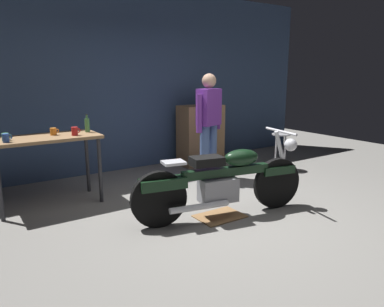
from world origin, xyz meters
name	(u,v)px	position (x,y,z in m)	size (l,w,h in m)	color
ground_plane	(225,218)	(0.00, 0.00, 0.00)	(12.00, 12.00, 0.00)	gray
back_wall	(124,80)	(0.00, 2.80, 1.55)	(8.00, 0.12, 3.10)	#384C70
workbench	(46,145)	(-1.61, 1.61, 0.79)	(1.30, 0.64, 0.90)	#99724C
motorcycle	(223,180)	(0.00, 0.05, 0.45)	(2.16, 0.73, 1.00)	black
person_standing	(209,122)	(0.78, 1.41, 0.93)	(0.55, 0.32, 1.67)	#486198
shop_stool	(281,142)	(2.20, 1.19, 0.50)	(0.32, 0.32, 0.64)	#B2B2B7
wooden_dresser	(201,135)	(1.26, 2.30, 0.55)	(0.80, 0.47, 1.10)	#99724C
drip_tray	(220,216)	(-0.04, 0.05, 0.01)	(0.56, 0.40, 0.01)	olive
mug_orange_travel	(54,132)	(-1.50, 1.65, 0.95)	(0.11, 0.08, 0.09)	orange
mug_green_speckled	(6,137)	(-2.06, 1.56, 0.95)	(0.11, 0.08, 0.09)	#3D7F4C
mug_blue_enamel	(6,138)	(-2.07, 1.44, 0.95)	(0.10, 0.07, 0.10)	#2D51AD
mug_red_diner	(75,131)	(-1.28, 1.47, 0.95)	(0.11, 0.08, 0.11)	red
bottle	(87,125)	(-1.06, 1.65, 1.00)	(0.06, 0.06, 0.24)	#4C8C4C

